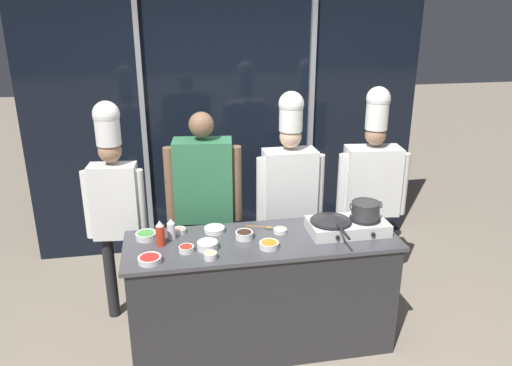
{
  "coord_description": "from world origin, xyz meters",
  "views": [
    {
      "loc": [
        -0.65,
        -3.23,
        2.55
      ],
      "look_at": [
        0.0,
        0.25,
        1.26
      ],
      "focal_mm": 35.0,
      "sensor_mm": 36.0,
      "label": 1
    }
  ],
  "objects_px": {
    "serving_spoon_slotted": "(265,227)",
    "chef_line": "(372,182)",
    "portable_stove": "(347,226)",
    "prep_bowl_shrimp": "(179,230)",
    "squeeze_bottle_clear": "(171,229)",
    "stock_pot": "(366,210)",
    "prep_bowl_chili_flakes": "(186,249)",
    "squeeze_bottle_chili": "(160,234)",
    "prep_bowl_carrots": "(269,244)",
    "prep_bowl_ginger": "(210,255)",
    "chef_sous": "(289,186)",
    "prep_bowl_soy_glaze": "(244,235)",
    "person_guest": "(204,195)",
    "prep_bowl_rice": "(208,245)",
    "prep_bowl_scallions": "(146,235)",
    "frying_pan": "(331,218)",
    "prep_bowl_bell_pepper": "(150,259)",
    "chef_head": "(114,196)",
    "prep_bowl_garlic": "(214,229)",
    "prep_bowl_noodles": "(280,230)"
  },
  "relations": [
    {
      "from": "chef_sous",
      "to": "prep_bowl_scallions",
      "type": "bearing_deg",
      "value": 21.05
    },
    {
      "from": "stock_pot",
      "to": "prep_bowl_scallions",
      "type": "relative_size",
      "value": 1.57
    },
    {
      "from": "chef_head",
      "to": "chef_line",
      "type": "bearing_deg",
      "value": -172.08
    },
    {
      "from": "prep_bowl_noodles",
      "to": "prep_bowl_carrots",
      "type": "distance_m",
      "value": 0.26
    },
    {
      "from": "serving_spoon_slotted",
      "to": "stock_pot",
      "type": "bearing_deg",
      "value": -13.89
    },
    {
      "from": "squeeze_bottle_chili",
      "to": "prep_bowl_garlic",
      "type": "relative_size",
      "value": 1.22
    },
    {
      "from": "serving_spoon_slotted",
      "to": "chef_line",
      "type": "distance_m",
      "value": 1.16
    },
    {
      "from": "prep_bowl_noodles",
      "to": "prep_bowl_soy_glaze",
      "type": "xyz_separation_m",
      "value": [
        -0.28,
        -0.04,
        0.01
      ]
    },
    {
      "from": "squeeze_bottle_chili",
      "to": "prep_bowl_carrots",
      "type": "height_order",
      "value": "squeeze_bottle_chili"
    },
    {
      "from": "prep_bowl_soy_glaze",
      "to": "serving_spoon_slotted",
      "type": "height_order",
      "value": "prep_bowl_soy_glaze"
    },
    {
      "from": "frying_pan",
      "to": "prep_bowl_soy_glaze",
      "type": "xyz_separation_m",
      "value": [
        -0.65,
        0.04,
        -0.09
      ]
    },
    {
      "from": "prep_bowl_rice",
      "to": "prep_bowl_carrots",
      "type": "height_order",
      "value": "prep_bowl_rice"
    },
    {
      "from": "portable_stove",
      "to": "chef_line",
      "type": "xyz_separation_m",
      "value": [
        0.46,
        0.65,
        0.09
      ]
    },
    {
      "from": "frying_pan",
      "to": "prep_bowl_carrots",
      "type": "relative_size",
      "value": 3.8
    },
    {
      "from": "prep_bowl_soy_glaze",
      "to": "prep_bowl_chili_flakes",
      "type": "relative_size",
      "value": 1.22
    },
    {
      "from": "squeeze_bottle_clear",
      "to": "squeeze_bottle_chili",
      "type": "bearing_deg",
      "value": -131.47
    },
    {
      "from": "portable_stove",
      "to": "stock_pot",
      "type": "xyz_separation_m",
      "value": [
        0.14,
        0.0,
        0.12
      ]
    },
    {
      "from": "prep_bowl_ginger",
      "to": "chef_sous",
      "type": "height_order",
      "value": "chef_sous"
    },
    {
      "from": "serving_spoon_slotted",
      "to": "prep_bowl_garlic",
      "type": "bearing_deg",
      "value": 179.4
    },
    {
      "from": "prep_bowl_garlic",
      "to": "serving_spoon_slotted",
      "type": "relative_size",
      "value": 0.73
    },
    {
      "from": "portable_stove",
      "to": "prep_bowl_shrimp",
      "type": "relative_size",
      "value": 5.63
    },
    {
      "from": "prep_bowl_soy_glaze",
      "to": "person_guest",
      "type": "xyz_separation_m",
      "value": [
        -0.24,
        0.57,
        0.11
      ]
    },
    {
      "from": "prep_bowl_rice",
      "to": "prep_bowl_scallions",
      "type": "height_order",
      "value": "prep_bowl_rice"
    },
    {
      "from": "squeeze_bottle_clear",
      "to": "prep_bowl_bell_pepper",
      "type": "distance_m",
      "value": 0.37
    },
    {
      "from": "frying_pan",
      "to": "person_guest",
      "type": "distance_m",
      "value": 1.08
    },
    {
      "from": "portable_stove",
      "to": "prep_bowl_scallions",
      "type": "height_order",
      "value": "portable_stove"
    },
    {
      "from": "serving_spoon_slotted",
      "to": "chef_head",
      "type": "xyz_separation_m",
      "value": [
        -1.14,
        0.4,
        0.18
      ]
    },
    {
      "from": "prep_bowl_shrimp",
      "to": "chef_line",
      "type": "bearing_deg",
      "value": 14.39
    },
    {
      "from": "stock_pot",
      "to": "prep_bowl_chili_flakes",
      "type": "xyz_separation_m",
      "value": [
        -1.35,
        -0.1,
        -0.15
      ]
    },
    {
      "from": "prep_bowl_bell_pepper",
      "to": "chef_head",
      "type": "distance_m",
      "value": 0.85
    },
    {
      "from": "prep_bowl_chili_flakes",
      "to": "chef_head",
      "type": "xyz_separation_m",
      "value": [
        -0.52,
        0.68,
        0.17
      ]
    },
    {
      "from": "frying_pan",
      "to": "prep_bowl_rice",
      "type": "relative_size",
      "value": 3.61
    },
    {
      "from": "stock_pot",
      "to": "prep_bowl_shrimp",
      "type": "relative_size",
      "value": 2.31
    },
    {
      "from": "squeeze_bottle_clear",
      "to": "prep_bowl_rice",
      "type": "relative_size",
      "value": 1.09
    },
    {
      "from": "portable_stove",
      "to": "chef_head",
      "type": "distance_m",
      "value": 1.84
    },
    {
      "from": "prep_bowl_noodles",
      "to": "person_guest",
      "type": "bearing_deg",
      "value": 134.95
    },
    {
      "from": "prep_bowl_rice",
      "to": "prep_bowl_garlic",
      "type": "distance_m",
      "value": 0.28
    },
    {
      "from": "prep_bowl_soy_glaze",
      "to": "prep_bowl_chili_flakes",
      "type": "xyz_separation_m",
      "value": [
        -0.43,
        -0.13,
        -0.01
      ]
    },
    {
      "from": "prep_bowl_rice",
      "to": "prep_bowl_carrots",
      "type": "relative_size",
      "value": 1.05
    },
    {
      "from": "prep_bowl_shrimp",
      "to": "serving_spoon_slotted",
      "type": "bearing_deg",
      "value": -2.94
    },
    {
      "from": "squeeze_bottle_clear",
      "to": "chef_head",
      "type": "xyz_separation_m",
      "value": [
        -0.43,
        0.46,
        0.11
      ]
    },
    {
      "from": "squeeze_bottle_chili",
      "to": "prep_bowl_shrimp",
      "type": "relative_size",
      "value": 1.84
    },
    {
      "from": "squeeze_bottle_clear",
      "to": "prep_bowl_shrimp",
      "type": "height_order",
      "value": "squeeze_bottle_clear"
    },
    {
      "from": "frying_pan",
      "to": "prep_bowl_ginger",
      "type": "relative_size",
      "value": 5.84
    },
    {
      "from": "portable_stove",
      "to": "frying_pan",
      "type": "distance_m",
      "value": 0.16
    },
    {
      "from": "squeeze_bottle_clear",
      "to": "prep_bowl_soy_glaze",
      "type": "xyz_separation_m",
      "value": [
        0.53,
        -0.09,
        -0.04
      ]
    },
    {
      "from": "prep_bowl_rice",
      "to": "prep_bowl_shrimp",
      "type": "distance_m",
      "value": 0.36
    },
    {
      "from": "prep_bowl_rice",
      "to": "prep_bowl_carrots",
      "type": "bearing_deg",
      "value": -7.71
    },
    {
      "from": "person_guest",
      "to": "prep_bowl_ginger",
      "type": "bearing_deg",
      "value": 94.87
    },
    {
      "from": "stock_pot",
      "to": "prep_bowl_carrots",
      "type": "bearing_deg",
      "value": -169.33
    }
  ]
}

